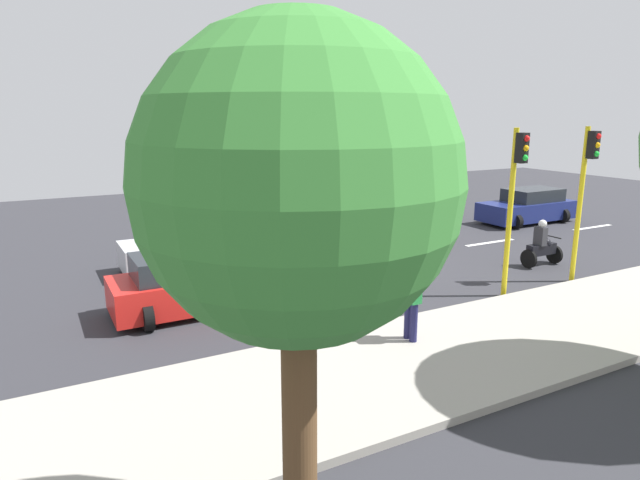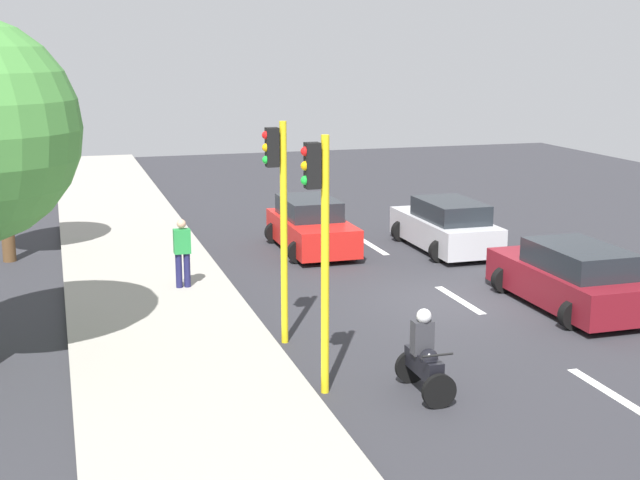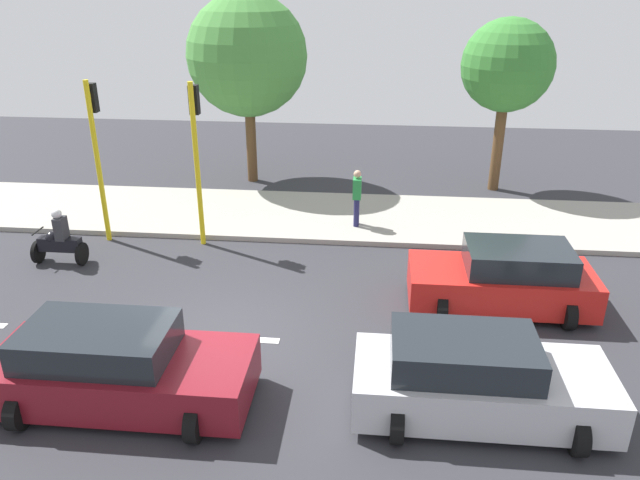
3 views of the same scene
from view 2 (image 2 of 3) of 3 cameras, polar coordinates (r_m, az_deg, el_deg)
The scene contains 13 objects.
ground_plane at distance 21.27m, azimuth 9.01°, elevation -3.99°, with size 40.00×60.00×0.10m, color #2D2D33.
sidewalk at distance 19.32m, azimuth -10.11°, elevation -5.35°, with size 4.00×60.00×0.15m, color #9E998E.
lane_stripe_far_north at distance 32.17m, azimuth -0.29°, elevation 1.89°, with size 0.20×2.40×0.01m, color white.
lane_stripe_north at distance 26.59m, azimuth 3.40°, elevation -0.39°, with size 0.20×2.40×0.01m, color white.
lane_stripe_mid at distance 21.25m, azimuth 9.02°, elevation -3.85°, with size 0.20×2.40×0.01m, color white.
lane_stripe_south at distance 16.37m, azimuth 18.28°, elevation -9.39°, with size 0.20×2.40×0.01m, color white.
car_silver at distance 26.19m, azimuth 8.16°, elevation 0.88°, with size 2.21×4.32×1.52m.
car_maroon at distance 21.02m, azimuth 15.96°, elevation -2.37°, with size 2.29×4.55×1.52m.
car_red at distance 25.88m, azimuth -0.57°, elevation 0.87°, with size 2.19×4.07×1.52m.
motorcycle at distance 15.42m, azimuth 6.77°, elevation -7.67°, with size 0.60×1.30×1.53m.
pedestrian_near_signal at distance 21.58m, azimuth -8.91°, elevation -0.71°, with size 0.40×0.24×1.69m.
traffic_light_corner at distance 14.73m, azimuth -0.02°, elevation 0.73°, with size 0.49×0.24×4.50m.
traffic_light_midblock at distance 17.35m, azimuth -2.68°, elevation 2.52°, with size 0.49×0.24×4.50m.
Camera 2 is at (9.03, 18.30, 5.94)m, focal length 49.42 mm.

